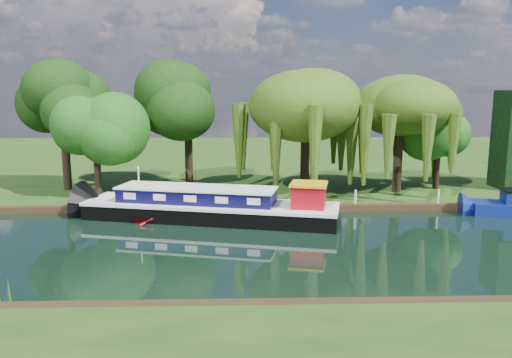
{
  "coord_description": "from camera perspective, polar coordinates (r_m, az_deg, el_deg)",
  "views": [
    {
      "loc": [
        -5.13,
        -26.15,
        8.39
      ],
      "look_at": [
        -4.19,
        5.45,
        2.8
      ],
      "focal_mm": 35.0,
      "sensor_mm": 36.0,
      "label": 1
    }
  ],
  "objects": [
    {
      "name": "lamppost",
      "position": [
        37.56,
        6.93,
        0.81
      ],
      "size": [
        0.36,
        0.36,
        2.56
      ],
      "color": "silver",
      "rests_on": "far_bank"
    },
    {
      "name": "tree_far_mid",
      "position": [
        42.92,
        -7.81,
        8.15
      ],
      "size": [
        5.86,
        5.86,
        9.59
      ],
      "color": "black",
      "rests_on": "far_bank"
    },
    {
      "name": "tree_far_right",
      "position": [
        43.19,
        20.19,
        5.38
      ],
      "size": [
        4.34,
        4.34,
        7.1
      ],
      "color": "black",
      "rests_on": "far_bank"
    },
    {
      "name": "tree_far_back",
      "position": [
        42.89,
        -21.21,
        7.48
      ],
      "size": [
        5.57,
        5.57,
        9.37
      ],
      "color": "black",
      "rests_on": "far_bank"
    },
    {
      "name": "mooring_posts",
      "position": [
        35.64,
        5.79,
        -2.07
      ],
      "size": [
        19.16,
        0.16,
        1.0
      ],
      "color": "silver",
      "rests_on": "far_bank"
    },
    {
      "name": "dutch_barge",
      "position": [
        32.99,
        -5.0,
        -3.18
      ],
      "size": [
        17.14,
        7.49,
        3.53
      ],
      "rotation": [
        0.0,
        0.0,
        -0.23
      ],
      "color": "black",
      "rests_on": "ground"
    },
    {
      "name": "willow_left",
      "position": [
        39.38,
        5.7,
        8.15
      ],
      "size": [
        7.68,
        7.68,
        9.2
      ],
      "color": "black",
      "rests_on": "far_bank"
    },
    {
      "name": "willow_right",
      "position": [
        40.72,
        16.14,
        7.03
      ],
      "size": [
        6.85,
        6.85,
        8.34
      ],
      "color": "black",
      "rests_on": "far_bank"
    },
    {
      "name": "red_dinghy",
      "position": [
        33.35,
        -10.91,
        -4.73
      ],
      "size": [
        3.82,
        2.92,
        0.74
      ],
      "primitive_type": "imported",
      "rotation": [
        0.0,
        0.0,
        1.68
      ],
      "color": "maroon",
      "rests_on": "ground"
    },
    {
      "name": "ground",
      "position": [
        27.94,
        9.03,
        -7.58
      ],
      "size": [
        120.0,
        120.0,
        0.0
      ],
      "primitive_type": "plane",
      "color": "black"
    },
    {
      "name": "far_bank",
      "position": [
        60.92,
        3.14,
        2.31
      ],
      "size": [
        120.0,
        52.0,
        0.45
      ],
      "primitive_type": "cube",
      "color": "#1B390F",
      "rests_on": "ground"
    },
    {
      "name": "tree_far_left",
      "position": [
        39.03,
        -17.9,
        5.51
      ],
      "size": [
        4.7,
        4.7,
        7.58
      ],
      "color": "black",
      "rests_on": "far_bank"
    }
  ]
}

